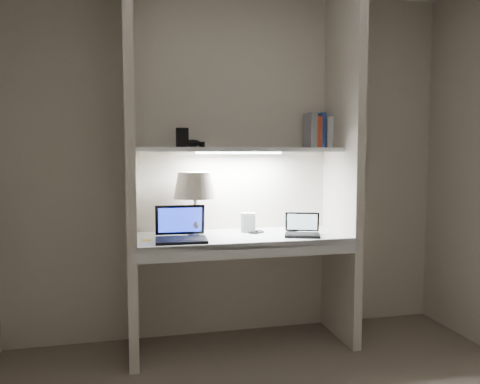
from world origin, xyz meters
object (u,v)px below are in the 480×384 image
object	(u,v)px
laptop_main	(181,232)
laptop_netbook	(302,230)
speaker	(248,222)
book_row	(322,131)
table_lamp	(195,193)

from	to	relation	value
laptop_main	laptop_netbook	bearing A→B (deg)	1.43
laptop_main	laptop_netbook	world-z (taller)	laptop_main
laptop_netbook	speaker	xyz separation A→B (m)	(-0.32, 0.21, 0.03)
laptop_main	speaker	xyz separation A→B (m)	(0.49, 0.19, 0.02)
laptop_main	book_row	xyz separation A→B (m)	(1.07, 0.27, 0.66)
laptop_main	speaker	size ratio (longest dim) A/B	2.43
speaker	book_row	bearing A→B (deg)	25.59
laptop_netbook	speaker	distance (m)	0.39
table_lamp	book_row	distance (m)	1.05
book_row	speaker	bearing A→B (deg)	-172.50
laptop_main	laptop_netbook	distance (m)	0.82
speaker	book_row	distance (m)	0.87
table_lamp	laptop_main	world-z (taller)	table_lamp
speaker	laptop_main	bearing A→B (deg)	-140.82
laptop_main	laptop_netbook	xyz separation A→B (m)	(0.82, -0.02, -0.01)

